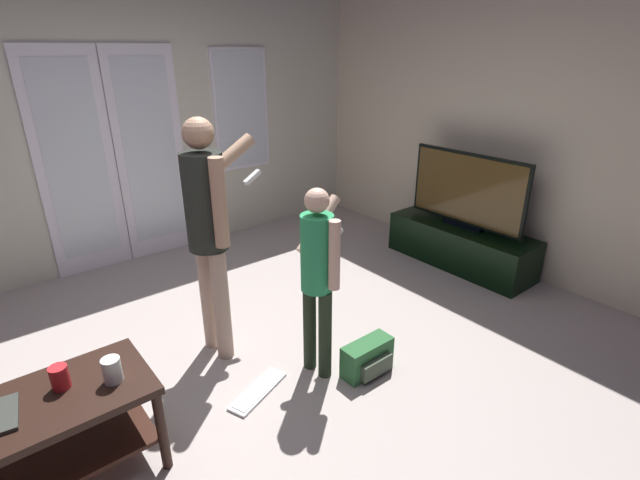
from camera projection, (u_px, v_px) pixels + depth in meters
The scene contains 12 objects.
ground_plane at pixel (239, 385), 2.94m from camera, with size 5.82×4.80×0.02m, color #AFA39D.
wall_back_with_doors at pixel (101, 131), 4.16m from camera, with size 5.82×0.09×2.63m.
wall_right_plain at pixel (513, 129), 4.11m from camera, with size 0.06×4.80×2.60m.
coffee_table at pixel (29, 434), 2.07m from camera, with size 1.09×0.51×0.51m.
tv_stand at pixel (460, 245), 4.48m from camera, with size 0.48×1.41×0.39m.
flat_screen_tv at pixel (467, 190), 4.26m from camera, with size 0.08×1.18×0.71m.
person_adult at pixel (209, 221), 2.90m from camera, with size 0.66×0.46×1.61m.
person_child at pixel (318, 268), 2.77m from camera, with size 0.47×0.39×1.25m.
backpack at pixel (368, 358), 3.00m from camera, with size 0.36×0.18×0.22m.
loose_keyboard at pixel (258, 391), 2.85m from camera, with size 0.46×0.28×0.02m.
cup_near_edge at pixel (112, 370), 2.17m from camera, with size 0.09×0.09×0.12m, color white.
cup_by_laptop at pixel (60, 377), 2.13m from camera, with size 0.08×0.08×0.11m, color red.
Camera 1 is at (-1.08, -2.15, 1.97)m, focal length 25.90 mm.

